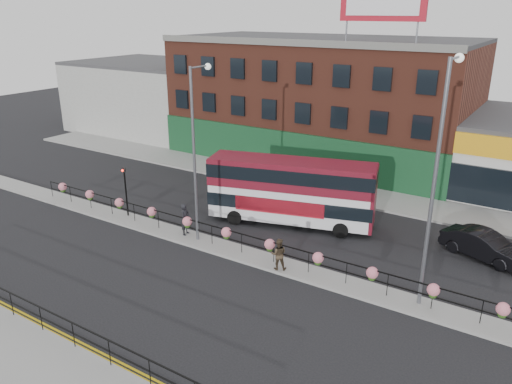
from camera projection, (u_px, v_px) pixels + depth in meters
The scene contains 17 objects.
ground at pixel (227, 250), 27.43m from camera, with size 120.00×120.00×0.00m, color black.
south_pavement at pixel (32, 377), 17.90m from camera, with size 60.00×4.00×0.15m, color gray.
north_pavement at pixel (321, 187), 36.90m from camera, with size 60.00×4.00×0.15m, color gray.
median at pixel (227, 249), 27.40m from camera, with size 60.00×1.60×0.15m, color gray.
yellow_line_inner at pixel (84, 344), 19.74m from camera, with size 60.00×0.10×0.01m, color gold.
yellow_line_outer at pixel (80, 346), 19.60m from camera, with size 60.00×0.10×0.01m, color gold.
brick_building at pixel (322, 99), 43.48m from camera, with size 25.00×12.21×10.30m.
warehouse_west at pixel (152, 96), 54.24m from camera, with size 15.50×12.00×7.30m.
median_railing at pixel (226, 233), 27.07m from camera, with size 30.04×0.56×1.23m.
south_railing at pixel (40, 313), 20.11m from camera, with size 20.04×0.05×1.12m.
double_decker_bus at pixel (292, 186), 30.02m from camera, with size 10.29×4.95×4.05m.
car at pixel (484, 245), 26.36m from camera, with size 4.74×2.95×1.47m, color black.
pedestrian_a at pixel (185, 219), 28.76m from camera, with size 0.55×0.74×1.87m, color black.
pedestrian_b at pixel (279, 254), 24.89m from camera, with size 1.01×0.94×1.66m, color #433626.
lamp_column_west at pixel (196, 141), 26.65m from camera, with size 0.35×1.69×9.66m.
lamp_column_east at pixel (438, 166), 20.30m from camera, with size 0.38×1.88×10.69m.
traffic_light_median at pixel (125, 181), 30.92m from camera, with size 0.15×0.28×3.65m.
Camera 1 is at (14.60, -19.92, 12.47)m, focal length 35.00 mm.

